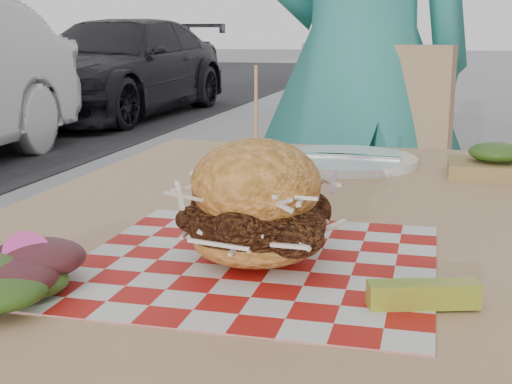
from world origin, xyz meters
TOP-DOWN VIEW (x-y plane):
  - diner at (-0.14, 1.33)m, footprint 0.76×0.61m
  - car_dark at (-3.60, 7.26)m, footprint 1.78×3.99m
  - patio_table at (-0.10, 0.25)m, footprint 0.80×1.20m
  - patio_chair at (-0.07, 1.20)m, footprint 0.53×0.54m
  - paper_liner at (-0.11, 0.05)m, footprint 0.36×0.36m
  - sandwich at (-0.11, 0.05)m, footprint 0.18×0.18m
  - pickle_spear at (0.06, -0.03)m, footprint 0.10×0.05m
  - side_salad at (-0.31, -0.09)m, footprint 0.14×0.14m
  - place_setting at (-0.10, 0.64)m, footprint 0.27×0.27m
  - kraft_tray at (0.16, 0.59)m, footprint 0.15×0.12m

SIDE VIEW (x-z plane):
  - patio_chair at x=-0.07m, z-range 0.08..1.03m
  - car_dark at x=-3.60m, z-range 0.00..1.14m
  - patio_table at x=-0.10m, z-range 0.30..1.05m
  - paper_liner at x=-0.11m, z-range 0.75..0.75m
  - place_setting at x=-0.10m, z-range 0.75..0.77m
  - pickle_spear at x=0.06m, z-range 0.75..0.77m
  - side_salad at x=-0.31m, z-range 0.74..0.79m
  - kraft_tray at x=0.16m, z-range 0.74..0.80m
  - sandwich at x=-0.11m, z-range 0.71..0.91m
  - diner at x=-0.14m, z-range 0.00..1.79m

